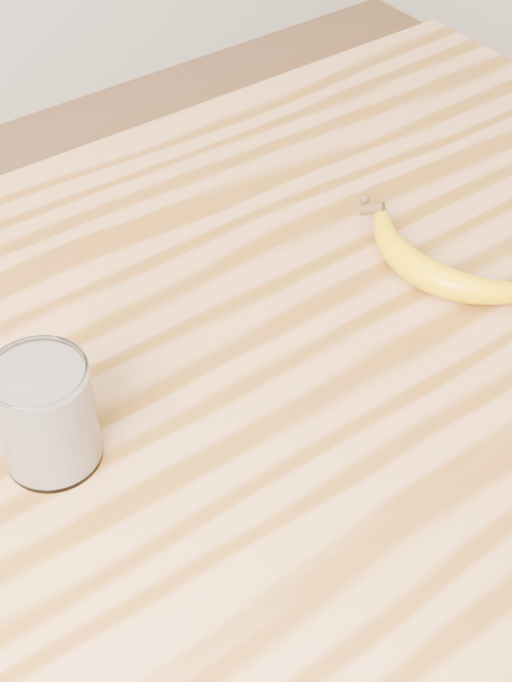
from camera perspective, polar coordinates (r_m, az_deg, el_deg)
table at (r=1.04m, az=1.05°, el=-4.15°), size 1.20×0.80×0.90m
smoothie_glass at (r=0.81m, az=-12.51°, el=-4.36°), size 0.08×0.08×0.10m
banana at (r=0.99m, az=10.17°, el=3.94°), size 0.15×0.29×0.03m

